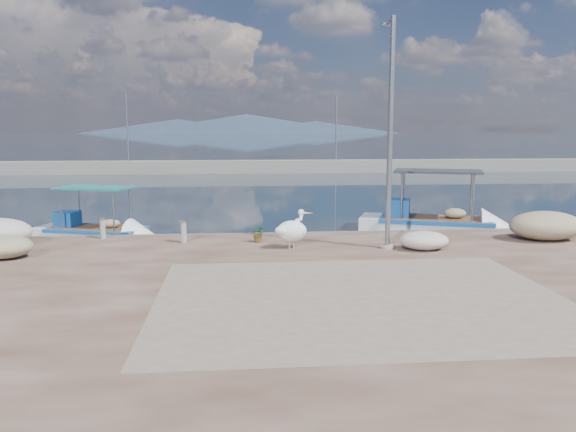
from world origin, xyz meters
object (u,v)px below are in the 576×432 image
at_px(boat_right, 434,227).
at_px(pelican, 292,230).
at_px(bollard_near, 184,230).
at_px(lamp_post, 390,142).
at_px(boat_left, 96,235).

height_order(boat_right, pelican, boat_right).
bearing_deg(pelican, bollard_near, 138.46).
bearing_deg(pelican, boat_right, 15.90).
bearing_deg(lamp_post, boat_right, 56.82).
distance_m(boat_left, boat_right, 13.43).
height_order(boat_left, bollard_near, boat_left).
relative_size(boat_left, bollard_near, 6.77).
distance_m(boat_left, lamp_post, 11.71).
relative_size(lamp_post, bollard_near, 9.11).
distance_m(pelican, lamp_post, 4.03).
distance_m(boat_left, pelican, 8.48).
distance_m(lamp_post, bollard_near, 7.19).
xyz_separation_m(boat_left, boat_right, (13.42, 0.37, 0.05)).
distance_m(boat_left, bollard_near, 4.99).
height_order(boat_right, lamp_post, lamp_post).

